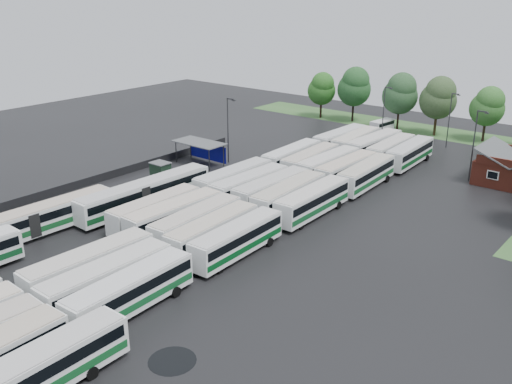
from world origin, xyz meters
The scene contains 44 objects.
ground centered at (0.00, 0.00, 0.00)m, with size 160.00×160.00×0.00m, color black.
wash_shed centered at (-17.20, 22.02, 2.99)m, with size 8.20×4.20×3.58m.
utility_hut centered at (-16.20, 12.60, 1.32)m, with size 2.70×2.20×2.62m.
grass_strip_north centered at (2.00, 64.80, 0.01)m, with size 80.00×10.00×0.01m, color #3A652E.
west_fence centered at (-22.20, 8.00, 0.60)m, with size 0.10×50.00×1.20m, color #2D2D30.
bus_r1c2 centered at (1.82, -12.21, 1.99)m, with size 3.15×13.05×3.61m.
bus_r1c3 centered at (5.12, -12.70, 1.97)m, with size 2.85×12.89×3.58m.
bus_r1c4 centered at (8.33, -12.72, 1.94)m, with size 3.20×12.77×3.53m.
bus_r2c0 centered at (-4.26, 1.13, 1.88)m, with size 2.64×12.29×3.42m.
bus_r2c1 centered at (-1.19, 1.33, 1.94)m, with size 3.09×12.78×3.53m.
bus_r2c2 centered at (2.16, 1.46, 1.91)m, with size 3.22×12.59×3.48m.
bus_r2c3 centered at (5.19, 0.88, 1.90)m, with size 3.14×12.49×3.45m.
bus_r2c4 centered at (8.38, 1.10, 1.89)m, with size 3.05×12.44×3.44m.
bus_r3c0 centered at (-4.26, 14.95, 1.97)m, with size 2.86×12.90×3.58m.
bus_r3c1 centered at (-1.12, 14.57, 1.93)m, with size 3.13×12.68×3.50m.
bus_r3c2 centered at (2.09, 15.07, 1.94)m, with size 2.92×12.73×3.53m.
bus_r3c3 centered at (5.17, 14.58, 1.97)m, with size 3.30×13.00×3.59m.
bus_r3c4 centered at (8.37, 15.00, 1.95)m, with size 2.97×12.79×3.55m.
bus_r4c0 centered at (-4.58, 28.67, 1.91)m, with size 3.21×12.58×3.47m.
bus_r4c1 centered at (-1.20, 28.68, 1.90)m, with size 3.22×12.49×3.45m.
bus_r4c2 centered at (1.97, 28.67, 1.93)m, with size 2.93×12.65×3.51m.
bus_r4c3 centered at (5.13, 28.43, 1.91)m, with size 2.95×12.53×3.47m.
bus_r4c4 centered at (8.36, 28.28, 1.92)m, with size 3.26×12.66×3.49m.
bus_r5c0 centered at (-4.23, 42.17, 1.94)m, with size 3.02×12.73×3.52m.
bus_r5c1 centered at (-1.35, 42.28, 1.92)m, with size 3.28×12.65×3.49m.
bus_r5c2 centered at (2.03, 42.22, 1.99)m, with size 3.28×13.09×3.62m.
bus_r5c3 centered at (5.29, 41.71, 1.90)m, with size 2.93×12.45×3.45m.
bus_r5c4 centered at (8.48, 41.77, 1.92)m, with size 3.20×12.64×3.49m.
artic_bus_west_b centered at (-9.30, 3.98, 1.99)m, with size 3.21×19.43×3.59m.
artic_bus_west_c centered at (-12.13, -9.27, 1.93)m, with size 3.13×18.86×3.49m.
minibus centered at (-4.67, 57.99, 1.32)m, with size 2.58×5.64×2.39m.
tree_north_0 centered at (-20.62, 61.40, 6.18)m, with size 5.80×5.80×9.61m.
tree_north_1 centered at (-13.60, 62.54, 7.20)m, with size 6.76×6.76×11.19m.
tree_north_2 centered at (-3.13, 61.52, 7.16)m, with size 6.72×6.72×11.13m.
tree_north_3 centered at (4.15, 62.05, 7.15)m, with size 6.71×6.71×11.12m.
tree_north_4 centered at (12.58, 63.55, 6.43)m, with size 6.04×6.04×10.00m.
lamp_post_ne centered at (18.54, 40.19, 5.98)m, with size 1.58×0.31×10.29m.
lamp_post_nw centered at (-14.22, 25.14, 5.97)m, with size 1.58×0.31×10.29m.
lamp_post_back_w centered at (-2.20, 53.42, 5.55)m, with size 1.47×0.29×9.55m.
lamp_post_back_e centered at (9.09, 55.42, 5.49)m, with size 1.45×0.28×9.45m.
puddle_1 centered at (6.32, -21.29, 0.00)m, with size 3.76×3.76×0.01m, color black.
puddle_2 centered at (-9.31, 4.70, 0.00)m, with size 5.28×5.28×0.01m, color black.
puddle_3 centered at (6.76, -3.72, 0.00)m, with size 4.31×4.31×0.01m, color black.
puddle_4 centered at (16.15, -15.29, 0.00)m, with size 3.67×3.67×0.01m, color black.
Camera 1 is at (43.63, -39.01, 26.60)m, focal length 40.00 mm.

